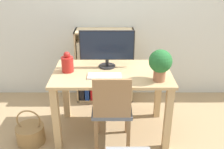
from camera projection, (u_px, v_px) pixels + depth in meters
ground_plane at (112, 130)px, 3.04m from camera, size 10.00×10.00×0.00m
wall_back at (112, 2)px, 3.36m from camera, size 8.00×0.05×2.60m
desk at (112, 84)px, 2.80m from camera, size 1.23×0.71×0.74m
monitor at (107, 47)px, 2.77m from camera, size 0.58×0.18×0.41m
keyboard at (105, 76)px, 2.63m from camera, size 0.34×0.14×0.02m
vase at (67, 63)px, 2.71m from camera, size 0.12×0.12×0.22m
potted_plant at (160, 63)px, 2.48m from camera, size 0.22×0.22×0.31m
chair at (112, 108)px, 2.62m from camera, size 0.40×0.40×0.84m
bookshelf at (94, 69)px, 3.56m from camera, size 0.76×0.28×0.98m
basket at (31, 133)px, 2.81m from camera, size 0.30×0.30×0.40m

